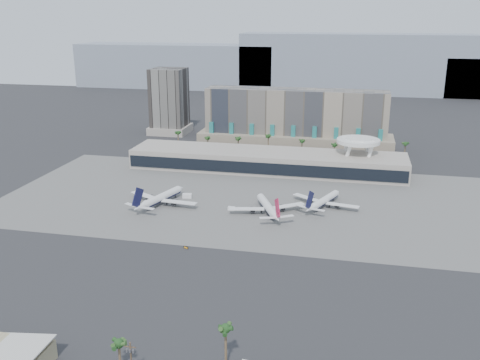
% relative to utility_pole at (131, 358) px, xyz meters
% --- Properties ---
extents(ground, '(900.00, 900.00, 0.00)m').
position_rel_utility_pole_xyz_m(ground, '(2.00, 96.09, -7.14)').
color(ground, '#232326').
rests_on(ground, ground).
extents(apron_pad, '(260.00, 130.00, 0.06)m').
position_rel_utility_pole_xyz_m(apron_pad, '(2.00, 151.09, -7.11)').
color(apron_pad, '#5B5B59').
rests_on(apron_pad, ground).
extents(mountain_ridge, '(680.00, 60.00, 70.00)m').
position_rel_utility_pole_xyz_m(mountain_ridge, '(29.88, 566.09, 22.75)').
color(mountain_ridge, gray).
rests_on(mountain_ridge, ground).
extents(hotel, '(140.00, 30.00, 42.00)m').
position_rel_utility_pole_xyz_m(hotel, '(12.00, 270.50, 9.67)').
color(hotel, gray).
rests_on(hotel, ground).
extents(office_tower, '(30.00, 30.00, 52.00)m').
position_rel_utility_pole_xyz_m(office_tower, '(-93.00, 296.09, 15.80)').
color(office_tower, black).
rests_on(office_tower, ground).
extents(terminal, '(170.00, 32.50, 14.50)m').
position_rel_utility_pole_xyz_m(terminal, '(2.00, 205.93, -0.63)').
color(terminal, '#B4AB9F').
rests_on(terminal, ground).
extents(saucer_structure, '(26.00, 26.00, 21.89)m').
position_rel_utility_pole_xyz_m(saucer_structure, '(57.00, 212.09, 11.31)').
color(saucer_structure, white).
rests_on(saucer_structure, ground).
extents(palm_row, '(157.80, 2.80, 13.10)m').
position_rel_utility_pole_xyz_m(palm_row, '(9.00, 241.09, 3.36)').
color(palm_row, brown).
rests_on(palm_row, ground).
extents(utility_pole, '(3.20, 0.85, 12.00)m').
position_rel_utility_pole_xyz_m(utility_pole, '(0.00, 0.00, 0.00)').
color(utility_pole, '#4C3826').
rests_on(utility_pole, ground).
extents(airliner_left, '(39.39, 40.79, 14.50)m').
position_rel_utility_pole_xyz_m(airliner_left, '(-40.81, 132.16, -3.48)').
color(airliner_left, white).
rests_on(airliner_left, ground).
extents(airliner_centre, '(36.21, 37.27, 13.78)m').
position_rel_utility_pole_xyz_m(airliner_centre, '(15.04, 131.48, -3.67)').
color(airliner_centre, white).
rests_on(airliner_centre, ground).
extents(airliner_right, '(34.59, 35.67, 13.04)m').
position_rel_utility_pole_xyz_m(airliner_right, '(41.28, 146.64, -3.85)').
color(airliner_right, white).
rests_on(airliner_right, ground).
extents(service_vehicle_a, '(5.17, 3.10, 2.38)m').
position_rel_utility_pole_xyz_m(service_vehicle_a, '(-30.65, 144.79, -5.95)').
color(service_vehicle_a, white).
rests_on(service_vehicle_a, ground).
extents(service_vehicle_b, '(3.51, 2.12, 1.76)m').
position_rel_utility_pole_xyz_m(service_vehicle_b, '(-3.46, 131.88, -6.26)').
color(service_vehicle_b, silver).
rests_on(service_vehicle_b, ground).
extents(taxiway_sign, '(2.20, 1.02, 1.01)m').
position_rel_utility_pole_xyz_m(taxiway_sign, '(-11.78, 83.56, -6.64)').
color(taxiway_sign, black).
rests_on(taxiway_sign, ground).
extents(near_palm_a, '(6.00, 6.00, 10.08)m').
position_rel_utility_pole_xyz_m(near_palm_a, '(-4.90, 3.41, 0.14)').
color(near_palm_a, brown).
rests_on(near_palm_a, ground).
extents(near_palm_b, '(6.00, 6.00, 13.81)m').
position_rel_utility_pole_xyz_m(near_palm_b, '(23.12, 11.02, 3.79)').
color(near_palm_b, brown).
rests_on(near_palm_b, ground).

